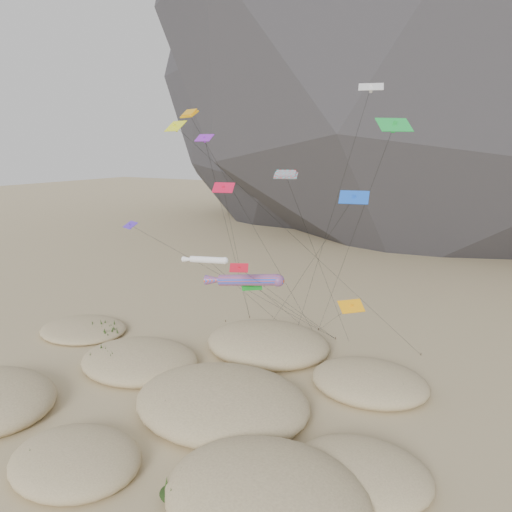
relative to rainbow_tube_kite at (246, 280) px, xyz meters
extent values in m
plane|color=#CCB789|center=(-2.00, -9.07, -10.72)|extent=(500.00, 500.00, 0.00)
ellipsoid|color=#2B2B30|center=(-39.00, 113.93, 33.28)|extent=(136.20, 127.83, 116.00)
ellipsoid|color=#CCB789|center=(-4.16, -17.24, -10.10)|extent=(10.14, 8.62, 2.72)
ellipsoid|color=#CCB789|center=(9.91, -13.95, -9.79)|extent=(13.88, 11.80, 4.12)
ellipsoid|color=#CCB789|center=(-12.11, -1.87, -10.08)|extent=(13.15, 11.18, 2.84)
ellipsoid|color=#CCB789|center=(0.57, -5.09, -9.89)|extent=(16.13, 13.71, 3.69)
ellipsoid|color=#CCB789|center=(14.36, -8.03, -10.15)|extent=(9.95, 8.46, 2.51)
ellipsoid|color=#CCB789|center=(-2.31, 8.67, -9.89)|extent=(14.53, 12.35, 3.66)
ellipsoid|color=#CCB789|center=(10.67, 5.50, -10.07)|extent=(11.41, 9.70, 2.87)
ellipsoid|color=#CCB789|center=(-25.20, 2.02, -10.33)|extent=(11.39, 9.68, 1.73)
ellipsoid|color=black|center=(-17.09, -13.25, -9.92)|extent=(2.27, 1.95, 0.68)
ellipsoid|color=black|center=(-5.77, -18.46, -10.12)|extent=(2.19, 1.87, 0.66)
ellipsoid|color=black|center=(-2.95, -17.40, -10.22)|extent=(1.87, 1.60, 0.56)
ellipsoid|color=black|center=(8.23, -11.64, -9.72)|extent=(3.48, 2.98, 1.04)
ellipsoid|color=black|center=(4.67, -16.57, -9.92)|extent=(2.41, 2.06, 0.72)
ellipsoid|color=black|center=(-15.02, -3.92, -9.92)|extent=(2.64, 2.26, 0.79)
ellipsoid|color=black|center=(-9.96, -0.76, -10.02)|extent=(1.97, 1.69, 0.59)
ellipsoid|color=black|center=(1.04, -4.90, -9.62)|extent=(3.33, 2.85, 1.00)
ellipsoid|color=black|center=(4.65, -2.98, -9.72)|extent=(2.99, 2.55, 0.90)
ellipsoid|color=black|center=(-0.83, -8.26, -9.82)|extent=(2.79, 2.39, 0.84)
ellipsoid|color=black|center=(14.62, -7.11, -10.12)|extent=(2.58, 2.21, 0.78)
ellipsoid|color=black|center=(-3.01, 5.81, -9.72)|extent=(2.92, 2.50, 0.88)
ellipsoid|color=black|center=(-0.71, 6.34, -9.82)|extent=(2.88, 2.46, 0.86)
ellipsoid|color=black|center=(12.99, 5.19, -10.02)|extent=(2.10, 1.79, 0.63)
ellipsoid|color=black|center=(11.02, 3.44, -10.12)|extent=(2.45, 2.10, 0.73)
ellipsoid|color=black|center=(-22.77, 3.13, -10.22)|extent=(2.27, 1.95, 0.68)
ellipsoid|color=black|center=(-20.62, 2.17, -10.32)|extent=(1.94, 1.66, 0.58)
cylinder|color=#3F2D1E|center=(-5.65, 14.92, -10.57)|extent=(0.08, 0.08, 0.30)
cylinder|color=#3F2D1E|center=(0.33, 17.34, -10.57)|extent=(0.08, 0.08, 0.30)
cylinder|color=#3F2D1E|center=(-0.93, 12.73, -10.57)|extent=(0.08, 0.08, 0.30)
cylinder|color=#3F2D1E|center=(3.32, 15.61, -10.57)|extent=(0.08, 0.08, 0.30)
cylinder|color=#3F2D1E|center=(8.91, 11.52, -10.57)|extent=(0.08, 0.08, 0.30)
cylinder|color=#3F2D1E|center=(-9.72, 17.07, -10.57)|extent=(0.08, 0.08, 0.30)
cylinder|color=#3F2D1E|center=(13.37, 15.90, -10.57)|extent=(0.08, 0.08, 0.30)
cylinder|color=#3F2D1E|center=(-11.65, 14.05, -10.57)|extent=(0.08, 0.08, 0.30)
cylinder|color=#F44A19|center=(0.27, 0.03, 0.04)|extent=(6.06, 2.01, 1.69)
sphere|color=#F44A19|center=(3.18, 0.50, 0.27)|extent=(1.13, 1.13, 1.13)
cone|color=#F44A19|center=(-2.92, -0.48, -0.26)|extent=(2.57, 1.35, 1.21)
cylinder|color=black|center=(-0.64, 8.68, -5.34)|extent=(1.84, 17.30, 10.77)
cylinder|color=white|center=(-6.34, 2.84, 0.65)|extent=(4.32, 0.73, 0.98)
sphere|color=white|center=(-4.21, 2.86, 0.83)|extent=(0.72, 0.72, 0.72)
cone|color=white|center=(-8.69, 2.82, 0.44)|extent=(1.75, 0.63, 0.73)
cylinder|color=black|center=(-4.75, 9.21, -5.03)|extent=(3.22, 12.77, 11.39)
cube|color=orange|center=(-8.19, 2.81, 15.38)|extent=(2.48, 1.75, 0.69)
cube|color=orange|center=(-8.19, 2.81, 15.55)|extent=(2.08, 1.42, 0.67)
cylinder|color=black|center=(-3.19, 8.41, 2.33)|extent=(10.02, 11.24, 26.11)
cube|color=#FF1A29|center=(3.02, 2.08, 9.70)|extent=(2.27, 1.44, 0.59)
cube|color=#FF1A29|center=(3.02, 2.08, 9.89)|extent=(1.91, 1.17, 0.59)
cylinder|color=black|center=(3.99, 8.93, -0.51)|extent=(1.96, 13.72, 20.43)
cube|color=blue|center=(11.21, -2.99, 8.59)|extent=(2.34, 1.51, 0.90)
cube|color=blue|center=(11.21, -2.99, 8.44)|extent=(0.32, 0.35, 0.72)
cylinder|color=black|center=(2.78, 5.97, -1.04)|extent=(16.89, 17.94, 19.27)
cube|color=red|center=(1.33, -3.30, 2.06)|extent=(1.79, 1.45, 0.63)
cube|color=red|center=(1.33, -3.30, 1.91)|extent=(0.26, 0.26, 0.55)
cylinder|color=black|center=(2.33, 6.16, -4.30)|extent=(2.02, 18.93, 12.75)
cube|color=silver|center=(8.85, 7.34, 17.50)|extent=(2.46, 1.81, 0.74)
cube|color=silver|center=(8.85, 7.34, 17.35)|extent=(0.31, 0.25, 0.77)
cylinder|color=black|center=(3.96, 10.04, 3.42)|extent=(9.81, 5.42, 28.18)
cube|color=#4A21C5|center=(-16.63, 2.44, 3.59)|extent=(2.24, 1.78, 0.67)
cube|color=#4A21C5|center=(-16.63, 2.44, 3.44)|extent=(0.28, 0.25, 0.69)
cylinder|color=black|center=(-6.65, 9.02, -3.54)|extent=(19.97, 13.20, 14.28)
cube|color=purple|center=(-4.49, 0.13, 13.03)|extent=(1.74, 0.94, 0.67)
cube|color=purple|center=(-4.49, 0.13, 12.88)|extent=(0.21, 0.21, 0.59)
cylinder|color=black|center=(-7.10, 8.60, 1.18)|extent=(5.26, 16.96, 23.71)
cube|color=yellow|center=(-9.66, 2.40, 14.24)|extent=(2.77, 1.96, 1.07)
cube|color=yellow|center=(-9.66, 2.40, 14.09)|extent=(0.40, 0.43, 0.84)
cylinder|color=black|center=(1.85, 9.15, 1.79)|extent=(23.06, 13.53, 24.93)
cube|color=red|center=(-4.27, 2.87, 8.25)|extent=(2.32, 1.49, 0.96)
cube|color=red|center=(-4.27, 2.87, 8.10)|extent=(0.33, 0.39, 0.70)
cylinder|color=black|center=(-6.99, 9.97, -1.21)|extent=(5.48, 14.22, 18.93)
cube|color=green|center=(12.64, 1.68, 13.92)|extent=(2.91, 2.86, 1.09)
cube|color=green|center=(12.64, 1.68, 13.77)|extent=(0.47, 0.47, 0.92)
cylinder|color=black|center=(6.49, 9.51, 1.62)|extent=(12.33, 15.69, 24.60)
cube|color=#FFA10D|center=(10.24, 0.36, -0.99)|extent=(2.25, 2.32, 0.84)
cube|color=#FFA10D|center=(10.24, 0.36, -1.14)|extent=(0.37, 0.37, 0.73)
cylinder|color=black|center=(5.29, 8.85, -5.83)|extent=(9.93, 17.01, 9.70)
cube|color=green|center=(0.30, 0.58, -0.60)|extent=(2.13, 2.01, 0.73)
cube|color=green|center=(0.30, 0.58, -0.75)|extent=(0.32, 0.31, 0.66)
cylinder|color=black|center=(1.81, 8.09, -5.63)|extent=(3.04, 15.05, 10.09)
camera|label=1|loc=(23.33, -38.62, 12.33)|focal=35.00mm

